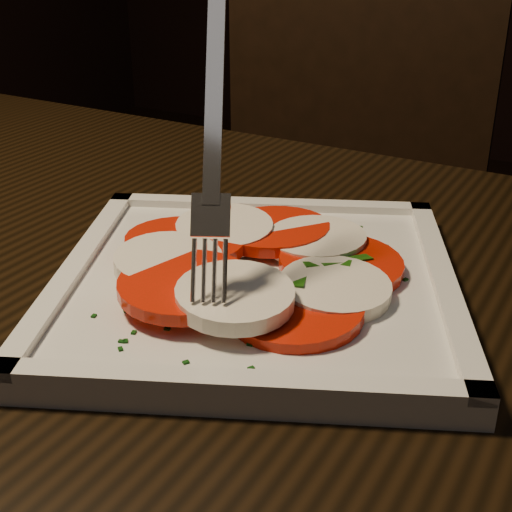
# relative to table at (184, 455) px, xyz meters

# --- Properties ---
(table) EXTENTS (1.21, 0.81, 0.75)m
(table) POSITION_rel_table_xyz_m (0.00, 0.00, 0.00)
(table) COLOR black
(table) RESTS_ON ground
(chair) EXTENTS (0.47, 0.47, 0.93)m
(chair) POSITION_rel_table_xyz_m (-0.16, 0.65, -0.12)
(chair) COLOR black
(chair) RESTS_ON ground
(plate) EXTENTS (0.34, 0.34, 0.01)m
(plate) POSITION_rel_table_xyz_m (0.02, 0.06, 0.11)
(plate) COLOR white
(plate) RESTS_ON table
(caprese_salad) EXTENTS (0.19, 0.23, 0.03)m
(caprese_salad) POSITION_rel_table_xyz_m (0.02, 0.06, 0.12)
(caprese_salad) COLOR red
(caprese_salad) RESTS_ON plate
(fork) EXTENTS (0.09, 0.12, 0.17)m
(fork) POSITION_rel_table_xyz_m (0.00, 0.05, 0.22)
(fork) COLOR white
(fork) RESTS_ON caprese_salad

